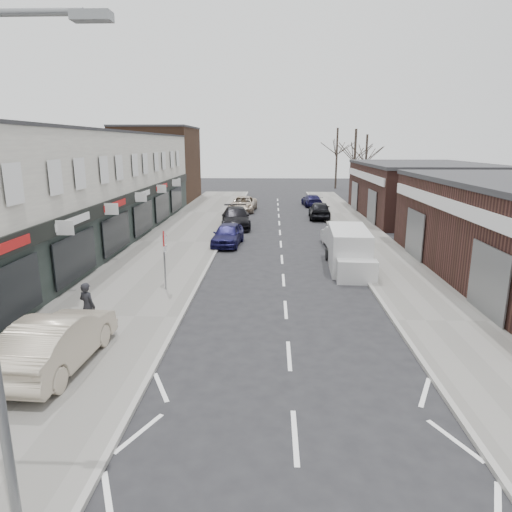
# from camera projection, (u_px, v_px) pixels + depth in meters

# --- Properties ---
(ground) EXTENTS (160.00, 160.00, 0.00)m
(ground) POSITION_uv_depth(u_px,v_px,m) (300.00, 506.00, 8.20)
(ground) COLOR black
(ground) RESTS_ON ground
(pavement_left) EXTENTS (5.50, 64.00, 0.12)m
(pavement_left) POSITION_uv_depth(u_px,v_px,m) (178.00, 242.00, 29.77)
(pavement_left) COLOR slate
(pavement_left) RESTS_ON ground
(pavement_right) EXTENTS (3.50, 64.00, 0.12)m
(pavement_right) POSITION_uv_depth(u_px,v_px,m) (370.00, 244.00, 29.32)
(pavement_right) COLOR slate
(pavement_right) RESTS_ON ground
(shop_terrace_left) EXTENTS (8.00, 41.00, 7.10)m
(shop_terrace_left) POSITION_uv_depth(u_px,v_px,m) (52.00, 192.00, 26.75)
(shop_terrace_left) COLOR silver
(shop_terrace_left) RESTS_ON ground
(brick_block_far) EXTENTS (8.00, 10.00, 8.00)m
(brick_block_far) POSITION_uv_depth(u_px,v_px,m) (158.00, 165.00, 51.38)
(brick_block_far) COLOR #41291C
(brick_block_far) RESTS_ON ground
(right_unit_far) EXTENTS (10.00, 16.00, 4.50)m
(right_unit_far) POSITION_uv_depth(u_px,v_px,m) (421.00, 191.00, 40.19)
(right_unit_far) COLOR #3C201B
(right_unit_far) RESTS_ON ground
(tree_far_a) EXTENTS (3.60, 3.60, 8.00)m
(tree_far_a) POSITION_uv_depth(u_px,v_px,m) (353.00, 198.00, 54.44)
(tree_far_a) COLOR #382D26
(tree_far_a) RESTS_ON ground
(tree_far_b) EXTENTS (3.60, 3.60, 7.50)m
(tree_far_b) POSITION_uv_depth(u_px,v_px,m) (364.00, 193.00, 60.17)
(tree_far_b) COLOR #382D26
(tree_far_b) RESTS_ON ground
(tree_far_c) EXTENTS (3.60, 3.60, 8.50)m
(tree_far_c) POSITION_uv_depth(u_px,v_px,m) (335.00, 189.00, 66.10)
(tree_far_c) COLOR #382D26
(tree_far_c) RESTS_ON ground
(warning_sign) EXTENTS (0.12, 0.80, 2.70)m
(warning_sign) POSITION_uv_depth(u_px,v_px,m) (165.00, 243.00, 19.50)
(warning_sign) COLOR slate
(warning_sign) RESTS_ON pavement_left
(white_van) EXTENTS (2.15, 5.47, 2.09)m
(white_van) POSITION_uv_depth(u_px,v_px,m) (349.00, 250.00, 23.47)
(white_van) COLOR silver
(white_van) RESTS_ON ground
(sedan_on_pavement) EXTENTS (1.86, 4.82, 1.57)m
(sedan_on_pavement) POSITION_uv_depth(u_px,v_px,m) (57.00, 341.00, 12.93)
(sedan_on_pavement) COLOR #BAAB95
(sedan_on_pavement) RESTS_ON pavement_left
(pedestrian) EXTENTS (0.72, 0.61, 1.69)m
(pedestrian) POSITION_uv_depth(u_px,v_px,m) (88.00, 306.00, 15.47)
(pedestrian) COLOR black
(pedestrian) RESTS_ON pavement_left
(parked_car_left_a) EXTENTS (2.01, 4.27, 1.41)m
(parked_car_left_a) POSITION_uv_depth(u_px,v_px,m) (228.00, 234.00, 29.07)
(parked_car_left_a) COLOR #171544
(parked_car_left_a) RESTS_ON ground
(parked_car_left_b) EXTENTS (2.67, 5.52, 1.55)m
(parked_car_left_b) POSITION_uv_depth(u_px,v_px,m) (236.00, 218.00, 35.23)
(parked_car_left_b) COLOR black
(parked_car_left_b) RESTS_ON ground
(parked_car_left_c) EXTENTS (2.64, 5.21, 1.41)m
(parked_car_left_c) POSITION_uv_depth(u_px,v_px,m) (243.00, 204.00, 43.70)
(parked_car_left_c) COLOR #BBAA96
(parked_car_left_c) RESTS_ON ground
(parked_car_right_a) EXTENTS (1.69, 4.29, 1.39)m
(parked_car_right_a) POSITION_uv_depth(u_px,v_px,m) (337.00, 237.00, 28.34)
(parked_car_right_a) COLOR silver
(parked_car_right_a) RESTS_ON ground
(parked_car_right_b) EXTENTS (1.93, 4.46, 1.50)m
(parked_car_right_b) POSITION_uv_depth(u_px,v_px,m) (319.00, 210.00, 39.43)
(parked_car_right_b) COLOR black
(parked_car_right_b) RESTS_ON ground
(parked_car_right_c) EXTENTS (2.09, 4.36, 1.22)m
(parked_car_right_c) POSITION_uv_depth(u_px,v_px,m) (312.00, 200.00, 47.37)
(parked_car_right_c) COLOR #14123A
(parked_car_right_c) RESTS_ON ground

